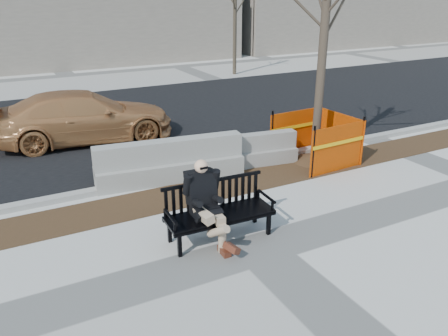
{
  "coord_description": "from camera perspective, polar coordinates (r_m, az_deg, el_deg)",
  "views": [
    {
      "loc": [
        -3.65,
        -5.65,
        4.19
      ],
      "look_at": [
        -0.03,
        1.23,
        1.07
      ],
      "focal_mm": 36.14,
      "sensor_mm": 36.0,
      "label": 1
    }
  ],
  "objects": [
    {
      "name": "ground",
      "position": [
        7.93,
        4.41,
        -10.1
      ],
      "size": [
        120.0,
        120.0,
        0.0
      ],
      "primitive_type": "plane",
      "color": "beige",
      "rests_on": "ground"
    },
    {
      "name": "mulch_strip",
      "position": [
        9.95,
        -3.52,
        -3.05
      ],
      "size": [
        40.0,
        1.2,
        0.02
      ],
      "primitive_type": "cube",
      "color": "#47301C",
      "rests_on": "ground"
    },
    {
      "name": "asphalt_street",
      "position": [
        15.49,
        -13.12,
        5.61
      ],
      "size": [
        60.0,
        10.4,
        0.01
      ],
      "primitive_type": "cube",
      "color": "black",
      "rests_on": "ground"
    },
    {
      "name": "curb",
      "position": [
        10.73,
        -5.63,
        -0.88
      ],
      "size": [
        60.0,
        0.25,
        0.12
      ],
      "primitive_type": "cube",
      "color": "#9E9B93",
      "rests_on": "ground"
    },
    {
      "name": "bench",
      "position": [
        8.21,
        -0.53,
        -8.83
      ],
      "size": [
        2.0,
        0.79,
        1.05
      ],
      "primitive_type": null,
      "rotation": [
        0.0,
        0.0,
        -0.04
      ],
      "color": "black",
      "rests_on": "ground"
    },
    {
      "name": "seated_man",
      "position": [
        8.16,
        -2.43,
        -9.06
      ],
      "size": [
        0.69,
        1.1,
        1.5
      ],
      "primitive_type": null,
      "rotation": [
        0.0,
        0.0,
        -0.04
      ],
      "color": "black",
      "rests_on": "ground"
    },
    {
      "name": "tree_fence",
      "position": [
        11.92,
        11.3,
        0.85
      ],
      "size": [
        2.69,
        2.69,
        6.37
      ],
      "primitive_type": null,
      "rotation": [
        0.0,
        0.0,
        0.06
      ],
      "color": "#DC3E00",
      "rests_on": "ground"
    },
    {
      "name": "sedan",
      "position": [
        13.9,
        -16.92,
        3.35
      ],
      "size": [
        5.17,
        2.48,
        1.45
      ],
      "primitive_type": "imported",
      "rotation": [
        0.0,
        0.0,
        1.48
      ],
      "color": "#BB7C46",
      "rests_on": "ground"
    },
    {
      "name": "jersey_barrier_left",
      "position": [
        10.65,
        -6.71,
        -1.45
      ],
      "size": [
        3.49,
        1.1,
        0.98
      ],
      "primitive_type": null,
      "rotation": [
        0.0,
        0.0,
        -0.12
      ],
      "color": "gray",
      "rests_on": "ground"
    },
    {
      "name": "jersey_barrier_right",
      "position": [
        11.41,
        2.35,
        0.3
      ],
      "size": [
        2.88,
        0.97,
        0.81
      ],
      "primitive_type": null,
      "rotation": [
        0.0,
        0.0,
        -0.14
      ],
      "color": "gray",
      "rests_on": "ground"
    },
    {
      "name": "far_tree_right",
      "position": [
        23.97,
        1.33,
        11.8
      ],
      "size": [
        2.65,
        2.65,
        5.65
      ],
      "primitive_type": null,
      "rotation": [
        0.0,
        0.0,
        -0.33
      ],
      "color": "#463C2D",
      "rests_on": "ground"
    }
  ]
}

